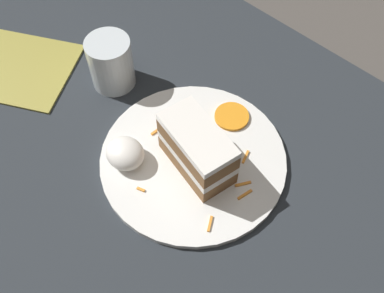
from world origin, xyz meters
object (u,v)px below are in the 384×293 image
orange_garnish (232,116)px  menu_card (8,66)px  drinking_glass (111,65)px  plate (192,158)px  cake_slice (197,149)px  cream_dollop (125,153)px

orange_garnish → menu_card: size_ratio=0.24×
drinking_glass → menu_card: (0.17, 0.11, -0.04)m
plate → menu_card: plate is taller
cake_slice → plate: bearing=-92.7°
menu_card → plate: bearing=73.7°
cake_slice → menu_card: (0.41, 0.08, -0.05)m
orange_garnish → drinking_glass: size_ratio=0.62×
cream_dollop → orange_garnish: bearing=-110.6°
menu_card → cream_dollop: bearing=63.1°
plate → cake_slice: size_ratio=2.19×
plate → drinking_glass: 0.23m
cake_slice → drinking_glass: 0.24m
cream_dollop → drinking_glass: drinking_glass is taller
plate → cream_dollop: 0.11m
plate → orange_garnish: orange_garnish is taller
plate → drinking_glass: bearing=-7.0°
drinking_glass → menu_card: bearing=33.3°
cake_slice → menu_card: bearing=-66.0°
cake_slice → drinking_glass: (0.24, -0.03, -0.01)m
plate → cake_slice: cake_slice is taller
plate → drinking_glass: drinking_glass is taller
cream_dollop → orange_garnish: 0.19m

